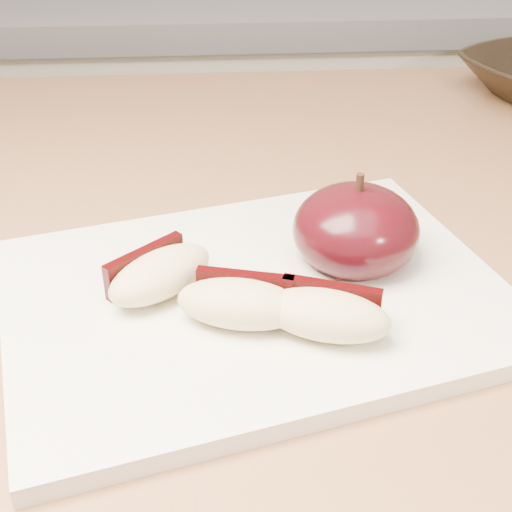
{
  "coord_description": "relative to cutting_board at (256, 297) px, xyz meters",
  "views": [
    {
      "loc": [
        0.04,
        -0.02,
        1.17
      ],
      "look_at": [
        0.06,
        0.35,
        0.94
      ],
      "focal_mm": 50.0,
      "sensor_mm": 36.0,
      "label": 1
    }
  ],
  "objects": [
    {
      "name": "apple_wedge_b",
      "position": [
        -0.01,
        -0.03,
        0.02
      ],
      "size": [
        0.08,
        0.05,
        0.03
      ],
      "rotation": [
        0.0,
        0.0,
        -0.26
      ],
      "color": "#D7BE88",
      "rests_on": "cutting_board"
    },
    {
      "name": "apple_wedge_c",
      "position": [
        0.04,
        -0.05,
        0.02
      ],
      "size": [
        0.08,
        0.06,
        0.03
      ],
      "rotation": [
        0.0,
        0.0,
        -0.36
      ],
      "color": "#D7BE88",
      "rests_on": "cutting_board"
    },
    {
      "name": "back_cabinet",
      "position": [
        -0.06,
        0.85,
        -0.44
      ],
      "size": [
        2.4,
        0.62,
        0.94
      ],
      "color": "silver",
      "rests_on": "ground"
    },
    {
      "name": "apple_wedge_a",
      "position": [
        -0.06,
        0.0,
        0.02
      ],
      "size": [
        0.08,
        0.08,
        0.03
      ],
      "rotation": [
        0.0,
        0.0,
        0.73
      ],
      "color": "#D7BE88",
      "rests_on": "cutting_board"
    },
    {
      "name": "cutting_board",
      "position": [
        0.0,
        0.0,
        0.0
      ],
      "size": [
        0.36,
        0.3,
        0.01
      ],
      "primitive_type": "cube",
      "rotation": [
        0.0,
        0.0,
        0.25
      ],
      "color": "white",
      "rests_on": "island_counter"
    },
    {
      "name": "apple_half",
      "position": [
        0.07,
        0.03,
        0.03
      ],
      "size": [
        0.11,
        0.11,
        0.07
      ],
      "rotation": [
        0.0,
        0.0,
        -0.29
      ],
      "color": "black",
      "rests_on": "cutting_board"
    }
  ]
}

